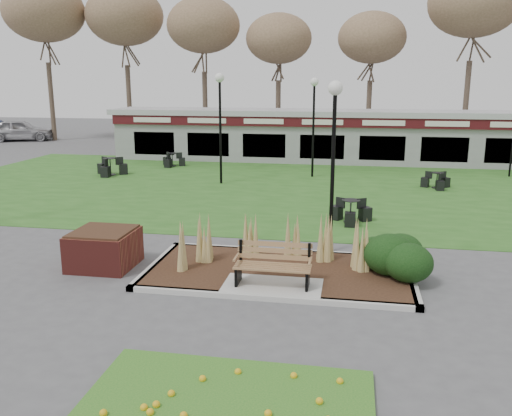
% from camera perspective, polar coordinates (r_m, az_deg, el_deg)
% --- Properties ---
extents(ground, '(100.00, 100.00, 0.00)m').
position_cam_1_polar(ground, '(12.11, 1.64, -8.94)').
color(ground, '#515154').
rests_on(ground, ground).
extents(lawn, '(34.00, 16.00, 0.02)m').
position_cam_1_polar(lawn, '(23.59, 5.96, 2.12)').
color(lawn, '#2B5F1E').
rests_on(lawn, ground).
extents(flower_bed, '(4.20, 3.00, 0.16)m').
position_cam_1_polar(flower_bed, '(8.08, -3.54, -20.79)').
color(flower_bed, '#266D1F').
rests_on(flower_bed, ground).
extents(planting_bed, '(6.75, 3.40, 1.27)m').
position_cam_1_polar(planting_bed, '(13.14, 8.06, -5.54)').
color(planting_bed, black).
rests_on(planting_bed, ground).
extents(park_bench, '(1.70, 0.66, 0.93)m').
position_cam_1_polar(park_bench, '(12.13, 1.83, -5.93)').
color(park_bench, '#8D5B3F').
rests_on(park_bench, ground).
extents(brick_planter, '(1.50, 1.50, 0.95)m').
position_cam_1_polar(brick_planter, '(14.12, -15.72, -4.11)').
color(brick_planter, maroon).
rests_on(brick_planter, ground).
extents(food_pavilion, '(24.60, 3.40, 2.90)m').
position_cam_1_polar(food_pavilion, '(31.24, 7.13, 7.58)').
color(food_pavilion, gray).
rests_on(food_pavilion, ground).
extents(tree_backdrop, '(47.24, 5.24, 10.36)m').
position_cam_1_polar(tree_backdrop, '(39.29, 8.12, 18.79)').
color(tree_backdrop, '#47382B').
rests_on(tree_backdrop, ground).
extents(lamp_post_near_left, '(0.38, 0.38, 4.57)m').
position_cam_1_polar(lamp_post_near_left, '(14.34, 8.21, 8.19)').
color(lamp_post_near_left, black).
rests_on(lamp_post_near_left, ground).
extents(lamp_post_mid_right, '(0.39, 0.39, 4.66)m').
position_cam_1_polar(lamp_post_mid_right, '(25.90, 6.11, 10.69)').
color(lamp_post_mid_right, black).
rests_on(lamp_post_mid_right, ground).
extents(lamp_post_far_left, '(0.40, 0.40, 4.86)m').
position_cam_1_polar(lamp_post_far_left, '(24.11, -3.82, 10.88)').
color(lamp_post_far_left, black).
rests_on(lamp_post_far_left, ground).
extents(bistro_set_a, '(1.58, 1.40, 0.84)m').
position_cam_1_polar(bistro_set_a, '(27.47, -15.06, 3.95)').
color(bistro_set_a, black).
rests_on(bistro_set_a, ground).
extents(bistro_set_b, '(1.32, 1.24, 0.71)m').
position_cam_1_polar(bistro_set_b, '(29.62, -8.80, 4.83)').
color(bistro_set_b, black).
rests_on(bistro_set_b, ground).
extents(bistro_set_c, '(1.42, 1.23, 0.75)m').
position_cam_1_polar(bistro_set_c, '(18.02, 9.91, -0.70)').
color(bistro_set_c, black).
rests_on(bistro_set_c, ground).
extents(bistro_set_d, '(1.27, 1.19, 0.68)m').
position_cam_1_polar(bistro_set_d, '(24.58, 18.48, 2.52)').
color(bistro_set_d, black).
rests_on(bistro_set_d, ground).
extents(car_silver, '(5.17, 3.62, 1.63)m').
position_cam_1_polar(car_silver, '(45.25, -23.59, 7.53)').
color(car_silver, '#AEADB2').
rests_on(car_silver, ground).
extents(car_black, '(4.04, 1.72, 1.29)m').
position_cam_1_polar(car_black, '(33.73, -6.59, 6.61)').
color(car_black, black).
rests_on(car_black, ground).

